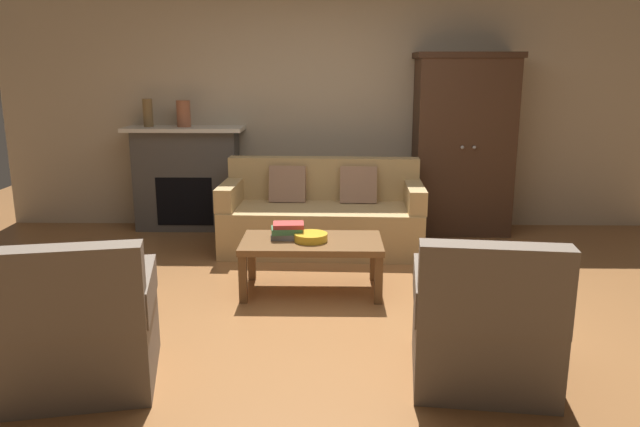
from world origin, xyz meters
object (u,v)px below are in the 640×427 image
armoire (463,144)px  armchair_near_right (483,329)px  mantel_vase_terracotta (184,114)px  fruit_bowl (311,237)px  dog (120,268)px  mantel_vase_bronze (148,113)px  armchair_near_left (82,332)px  fireplace (187,178)px  couch (322,217)px  book_stack (287,231)px  coffee_table (312,247)px

armoire → armchair_near_right: bearing=-99.2°
armoire → mantel_vase_terracotta: size_ratio=6.79×
fruit_bowl → dog: 1.48m
mantel_vase_bronze → armchair_near_left: mantel_vase_bronze is taller
fireplace → armchair_near_left: 3.44m
couch → mantel_vase_bronze: (-1.86, 0.73, 0.95)m
fireplace → fruit_bowl: size_ratio=4.81×
couch → armoire: bearing=24.4°
fireplace → armchair_near_right: bearing=-54.1°
fruit_bowl → armchair_near_right: size_ratio=0.30×
dog → fruit_bowl: bearing=6.3°
couch → dog: size_ratio=3.53×
book_stack → armchair_near_left: bearing=-123.7°
armoire → dog: (-3.00, -2.03, -0.70)m
armoire → dog: bearing=-145.9°
mantel_vase_bronze → armchair_near_right: (2.80, -3.33, -0.95)m
armoire → couch: 1.73m
book_stack → mantel_vase_bronze: size_ratio=0.92×
armoire → mantel_vase_terracotta: (-2.95, 0.06, 0.31)m
coffee_table → book_stack: (-0.19, 0.04, 0.12)m
fireplace → mantel_vase_bronze: (-0.38, -0.02, 0.70)m
armoire → dog: armoire is taller
couch → armchair_near_left: 2.97m
book_stack → mantel_vase_bronze: (-1.60, 1.86, 0.78)m
mantel_vase_terracotta → couch: bearing=-26.2°
fireplace → fruit_bowl: 2.41m
fireplace → fruit_bowl: bearing=-54.2°
mantel_vase_bronze → armchair_near_left: size_ratio=0.32×
mantel_vase_bronze → armchair_near_right: 4.45m
couch → mantel_vase_terracotta: 1.90m
dog → book_stack: bearing=10.4°
book_stack → armchair_near_right: bearing=-50.8°
armoire → coffee_table: 2.47m
coffee_table → mantel_vase_terracotta: mantel_vase_terracotta is taller
armoire → armchair_near_right: size_ratio=2.14×
couch → armchair_near_right: (0.94, -2.60, -0.00)m
armchair_near_right → dog: 2.76m
armchair_near_right → mantel_vase_bronze: bearing=130.1°
fireplace → couch: fireplace is taller
mantel_vase_terracotta → fireplace: bearing=90.0°
fruit_bowl → coffee_table: bearing=80.3°
coffee_table → dog: bearing=-172.6°
armchair_near_left → fruit_bowl: bearing=50.4°
armoire → coffee_table: armoire is taller
armchair_near_left → armchair_near_right: 2.23m
mantel_vase_bronze → armchair_near_left: bearing=-80.5°
armoire → mantel_vase_bronze: 3.35m
fireplace → book_stack: fireplace is taller
fireplace → armchair_near_left: (0.19, -3.43, -0.25)m
book_stack → dog: bearing=-169.6°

